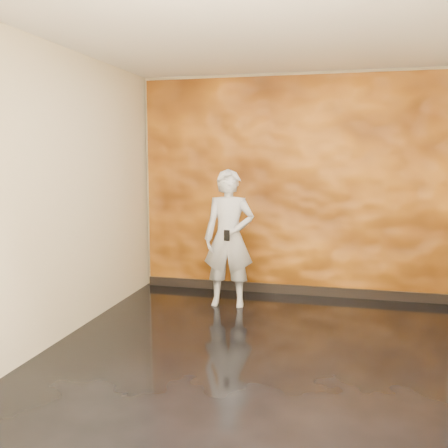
# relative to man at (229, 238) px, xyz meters

# --- Properties ---
(room) EXTENTS (4.02, 4.02, 2.81)m
(room) POSITION_rel_man_xyz_m (0.67, -1.26, 0.59)
(room) COLOR black
(room) RESTS_ON ground
(feature_wall) EXTENTS (3.90, 0.06, 2.75)m
(feature_wall) POSITION_rel_man_xyz_m (0.67, 0.70, 0.57)
(feature_wall) COLOR orange
(feature_wall) RESTS_ON ground
(baseboard) EXTENTS (3.90, 0.04, 0.12)m
(baseboard) POSITION_rel_man_xyz_m (0.67, 0.66, -0.75)
(baseboard) COLOR black
(baseboard) RESTS_ON ground
(man) EXTENTS (0.62, 0.44, 1.62)m
(man) POSITION_rel_man_xyz_m (0.00, 0.00, 0.00)
(man) COLOR #9BA2AB
(man) RESTS_ON ground
(phone) EXTENTS (0.07, 0.02, 0.13)m
(phone) POSITION_rel_man_xyz_m (0.03, -0.23, 0.07)
(phone) COLOR black
(phone) RESTS_ON man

